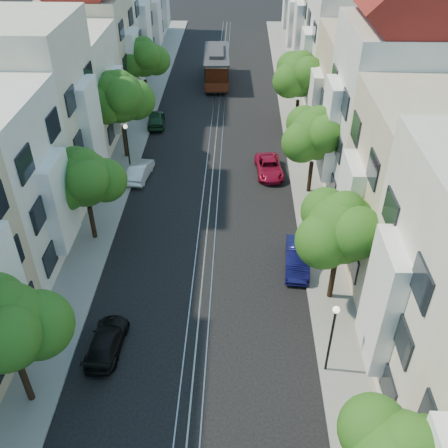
# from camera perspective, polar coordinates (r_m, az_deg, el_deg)

# --- Properties ---
(ground) EXTENTS (200.00, 200.00, 0.00)m
(ground) POSITION_cam_1_polar(r_m,az_deg,el_deg) (44.06, -0.97, 9.41)
(ground) COLOR black
(ground) RESTS_ON ground
(sidewalk_east) EXTENTS (2.50, 80.00, 0.12)m
(sidewalk_east) POSITION_cam_1_polar(r_m,az_deg,el_deg) (44.31, 8.56, 9.26)
(sidewalk_east) COLOR gray
(sidewalk_east) RESTS_ON ground
(sidewalk_west) EXTENTS (2.50, 80.00, 0.12)m
(sidewalk_west) POSITION_cam_1_polar(r_m,az_deg,el_deg) (44.93, -10.37, 9.46)
(sidewalk_west) COLOR gray
(sidewalk_west) RESTS_ON ground
(rail_left) EXTENTS (0.06, 80.00, 0.02)m
(rail_left) POSITION_cam_1_polar(r_m,az_deg,el_deg) (44.08, -1.69, 9.43)
(rail_left) COLOR gray
(rail_left) RESTS_ON ground
(rail_slot) EXTENTS (0.06, 80.00, 0.02)m
(rail_slot) POSITION_cam_1_polar(r_m,az_deg,el_deg) (44.05, -0.97, 9.43)
(rail_slot) COLOR gray
(rail_slot) RESTS_ON ground
(rail_right) EXTENTS (0.06, 80.00, 0.02)m
(rail_right) POSITION_cam_1_polar(r_m,az_deg,el_deg) (44.03, -0.24, 9.42)
(rail_right) COLOR gray
(rail_right) RESTS_ON ground
(lane_line) EXTENTS (0.08, 80.00, 0.01)m
(lane_line) POSITION_cam_1_polar(r_m,az_deg,el_deg) (44.06, -0.97, 9.42)
(lane_line) COLOR tan
(lane_line) RESTS_ON ground
(townhouses_east) EXTENTS (7.75, 72.00, 12.00)m
(townhouses_east) POSITION_cam_1_polar(r_m,az_deg,el_deg) (43.03, 15.53, 15.00)
(townhouses_east) COLOR beige
(townhouses_east) RESTS_ON ground
(townhouses_west) EXTENTS (7.75, 72.00, 11.76)m
(townhouses_west) POSITION_cam_1_polar(r_m,az_deg,el_deg) (44.11, -17.21, 15.07)
(townhouses_west) COLOR silver
(townhouses_west) RESTS_ON ground
(tree_e_b) EXTENTS (4.93, 4.08, 6.68)m
(tree_e_b) POSITION_cam_1_polar(r_m,az_deg,el_deg) (25.83, 13.33, -0.66)
(tree_e_b) COLOR black
(tree_e_b) RESTS_ON ground
(tree_e_c) EXTENTS (4.84, 3.99, 6.52)m
(tree_e_c) POSITION_cam_1_polar(r_m,az_deg,el_deg) (35.19, 10.44, 9.93)
(tree_e_c) COLOR black
(tree_e_c) RESTS_ON ground
(tree_e_d) EXTENTS (5.01, 4.16, 6.85)m
(tree_e_d) POSITION_cam_1_polar(r_m,az_deg,el_deg) (45.17, 8.78, 16.41)
(tree_e_d) COLOR black
(tree_e_d) RESTS_ON ground
(tree_w_a) EXTENTS (4.93, 4.08, 6.68)m
(tree_w_a) POSITION_cam_1_polar(r_m,az_deg,el_deg) (22.02, -23.57, -10.90)
(tree_w_a) COLOR black
(tree_w_a) RESTS_ON ground
(tree_w_b) EXTENTS (4.72, 3.87, 6.27)m
(tree_w_b) POSITION_cam_1_polar(r_m,az_deg,el_deg) (30.96, -15.59, 4.87)
(tree_w_b) COLOR black
(tree_w_b) RESTS_ON ground
(tree_w_c) EXTENTS (5.13, 4.28, 7.09)m
(tree_w_c) POSITION_cam_1_polar(r_m,az_deg,el_deg) (40.20, -11.77, 13.89)
(tree_w_c) COLOR black
(tree_w_c) RESTS_ON ground
(tree_w_d) EXTENTS (4.84, 3.99, 6.52)m
(tree_w_d) POSITION_cam_1_polar(r_m,az_deg,el_deg) (50.49, -9.15, 18.17)
(tree_w_d) COLOR black
(tree_w_d) RESTS_ON ground
(lamp_east) EXTENTS (0.32, 0.32, 4.16)m
(lamp_east) POSITION_cam_1_polar(r_m,az_deg,el_deg) (23.25, 12.29, -11.75)
(lamp_east) COLOR black
(lamp_east) RESTS_ON ground
(lamp_west) EXTENTS (0.32, 0.32, 4.16)m
(lamp_west) POSITION_cam_1_polar(r_m,az_deg,el_deg) (38.27, -11.00, 9.15)
(lamp_west) COLOR black
(lamp_west) RESTS_ON ground
(cable_car) EXTENTS (2.97, 8.55, 3.25)m
(cable_car) POSITION_cam_1_polar(r_m,az_deg,el_deg) (56.75, -0.85, 17.75)
(cable_car) COLOR black
(cable_car) RESTS_ON ground
(parked_car_e_mid) EXTENTS (1.68, 4.06, 1.30)m
(parked_car_e_mid) POSITION_cam_1_polar(r_m,az_deg,el_deg) (30.06, 8.39, -3.88)
(parked_car_e_mid) COLOR #0D0E43
(parked_car_e_mid) RESTS_ON ground
(parked_car_e_far) EXTENTS (2.26, 4.33, 1.16)m
(parked_car_e_far) POSITION_cam_1_polar(r_m,az_deg,el_deg) (39.06, 5.18, 6.50)
(parked_car_e_far) COLOR maroon
(parked_car_e_far) RESTS_ON ground
(parked_car_w_near) EXTENTS (1.77, 3.92, 1.11)m
(parked_car_w_near) POSITION_cam_1_polar(r_m,az_deg,el_deg) (25.99, -13.28, -12.92)
(parked_car_w_near) COLOR black
(parked_car_w_near) RESTS_ON ground
(parked_car_w_mid) EXTENTS (1.75, 3.88, 1.23)m
(parked_car_w_mid) POSITION_cam_1_polar(r_m,az_deg,el_deg) (38.87, -9.59, 6.02)
(parked_car_w_mid) COLOR silver
(parked_car_w_mid) RESTS_ON ground
(parked_car_w_far) EXTENTS (1.92, 3.96, 1.30)m
(parked_car_w_far) POSITION_cam_1_polar(r_m,az_deg,el_deg) (47.13, -7.77, 11.82)
(parked_car_w_far) COLOR #163720
(parked_car_w_far) RESTS_ON ground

